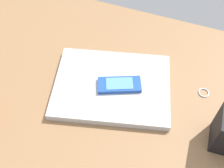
% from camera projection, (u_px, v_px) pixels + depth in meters
% --- Properties ---
extents(desk_surface, '(1.20, 0.80, 0.03)m').
position_uv_depth(desk_surface, '(91.00, 104.00, 0.76)').
color(desk_surface, olive).
rests_on(desk_surface, ground).
extents(laptop_closed, '(0.36, 0.30, 0.02)m').
position_uv_depth(laptop_closed, '(112.00, 86.00, 0.77)').
color(laptop_closed, '#B7BABC').
rests_on(laptop_closed, desk_surface).
extents(cell_phone_on_laptop, '(0.12, 0.09, 0.01)m').
position_uv_depth(cell_phone_on_laptop, '(119.00, 85.00, 0.75)').
color(cell_phone_on_laptop, '#1E479E').
rests_on(cell_phone_on_laptop, laptop_closed).
extents(key_ring, '(0.03, 0.03, 0.00)m').
position_uv_depth(key_ring, '(204.00, 93.00, 0.76)').
color(key_ring, silver).
rests_on(key_ring, desk_surface).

